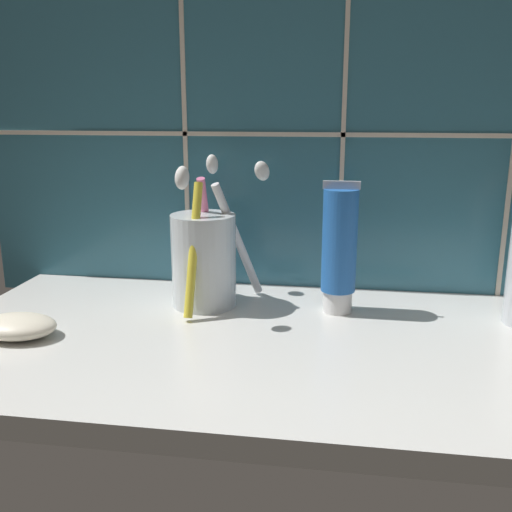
{
  "coord_description": "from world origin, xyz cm",
  "views": [
    {
      "loc": [
        2.02,
        -48.7,
        22.55
      ],
      "look_at": [
        -5.96,
        3.2,
        8.88
      ],
      "focal_mm": 40.0,
      "sensor_mm": 36.0,
      "label": 1
    }
  ],
  "objects": [
    {
      "name": "sink_counter",
      "position": [
        0.0,
        0.0,
        1.0
      ],
      "size": [
        71.7,
        33.04,
        2.0
      ],
      "primitive_type": "cube",
      "color": "silver",
      "rests_on": "ground"
    },
    {
      "name": "tile_wall_backsplash",
      "position": [
        0.01,
        16.76,
        25.92
      ],
      "size": [
        81.7,
        1.72,
        51.83
      ],
      "color": "#336B7F",
      "rests_on": "ground"
    },
    {
      "name": "toothpaste_tube",
      "position": [
        1.86,
        8.01,
        8.71
      ],
      "size": [
        3.71,
        3.53,
        13.59
      ],
      "color": "white",
      "rests_on": "sink_counter"
    },
    {
      "name": "toothbrush_cup",
      "position": [
        -12.18,
        8.1,
        7.31
      ],
      "size": [
        10.29,
        13.24,
        15.84
      ],
      "color": "silver",
      "rests_on": "sink_counter"
    },
    {
      "name": "soap_bar",
      "position": [
        -27.22,
        -3.42,
        3.04
      ],
      "size": [
        7.33,
        5.21,
        2.08
      ],
      "primitive_type": "ellipsoid",
      "color": "silver",
      "rests_on": "sink_counter"
    }
  ]
}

